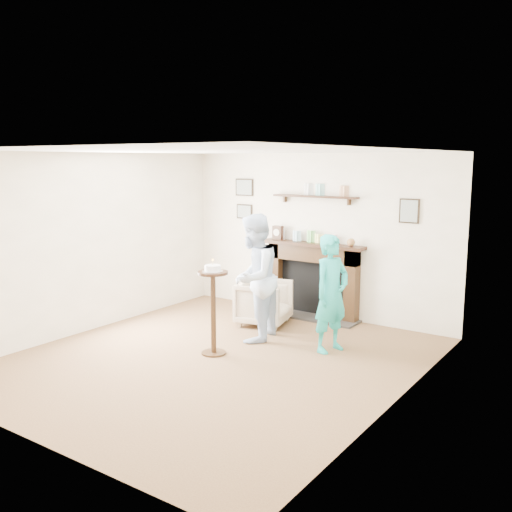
# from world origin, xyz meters

# --- Properties ---
(ground) EXTENTS (5.00, 5.00, 0.00)m
(ground) POSITION_xyz_m (0.00, 0.00, 0.00)
(ground) COLOR brown
(ground) RESTS_ON ground
(room_shell) EXTENTS (4.54, 5.02, 2.52)m
(room_shell) POSITION_xyz_m (-0.00, 0.69, 1.62)
(room_shell) COLOR beige
(room_shell) RESTS_ON ground
(armchair) EXTENTS (0.86, 0.84, 0.65)m
(armchair) POSITION_xyz_m (-0.36, 1.59, 0.00)
(armchair) COLOR tan
(armchair) RESTS_ON ground
(man) EXTENTS (0.81, 0.95, 1.70)m
(man) POSITION_xyz_m (-0.06, 0.90, 0.00)
(man) COLOR silver
(man) RESTS_ON ground
(woman) EXTENTS (0.49, 0.62, 1.49)m
(woman) POSITION_xyz_m (0.99, 1.08, 0.00)
(woman) COLOR #20B5A9
(woman) RESTS_ON ground
(pedestal_table) EXTENTS (0.38, 0.38, 1.20)m
(pedestal_table) POSITION_xyz_m (-0.16, 0.15, 0.74)
(pedestal_table) COLOR black
(pedestal_table) RESTS_ON ground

